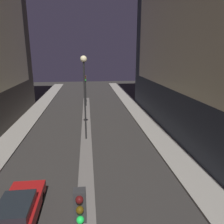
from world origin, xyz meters
name	(u,v)px	position (x,y,z in m)	size (l,w,h in m)	color
median_strip	(86,135)	(0.00, 20.54, 0.06)	(1.05, 39.08, 0.12)	#66605B
traffic_light_mid	(86,84)	(0.00, 33.59, 3.71)	(0.32, 0.42, 4.91)	black
street_lamp	(84,79)	(0.00, 19.50, 6.04)	(0.61, 0.61, 8.06)	black
car_left_lane	(18,212)	(-3.37, 8.67, 0.74)	(1.87, 4.77, 1.44)	maroon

